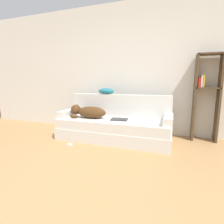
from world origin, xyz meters
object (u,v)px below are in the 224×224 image
dog (88,112)px  bookshelf (206,93)px  throw_pillow (106,91)px  couch (114,129)px  laptop (119,119)px  power_adapter (70,145)px

dog → bookshelf: size_ratio=0.46×
dog → throw_pillow: size_ratio=2.17×
couch → laptop: size_ratio=6.38×
couch → throw_pillow: bearing=129.1°
laptop → throw_pillow: size_ratio=0.98×
dog → laptop: bearing=2.6°
dog → laptop: 0.63m
laptop → bookshelf: size_ratio=0.21×
dog → bookshelf: 2.20m
couch → laptop: bearing=-10.1°
power_adapter → dog: bearing=78.4°
dog → throw_pillow: throw_pillow is taller
dog → power_adapter: bearing=-101.6°
dog → power_adapter: dog is taller
couch → bookshelf: 1.80m
throw_pillow → power_adapter: bearing=-109.7°
couch → dog: dog is taller
laptop → dog: bearing=174.6°
couch → throw_pillow: size_ratio=6.25×
throw_pillow → power_adapter: size_ratio=4.80×
dog → laptop: size_ratio=2.21×
throw_pillow → bookshelf: 1.88m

